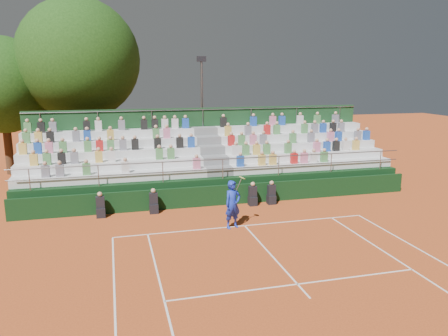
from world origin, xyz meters
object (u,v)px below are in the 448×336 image
object	(u,v)px
tree_west	(2,85)
floodlight_mast	(202,103)
tree_east	(79,60)
tennis_player	(233,204)

from	to	relation	value
tree_west	floodlight_mast	bearing A→B (deg)	-4.96
tree_west	tree_east	world-z (taller)	tree_east
floodlight_mast	tree_west	bearing A→B (deg)	175.04
tennis_player	tree_east	bearing A→B (deg)	116.74
tree_west	tree_east	bearing A→B (deg)	-6.84
tennis_player	tree_west	size ratio (longest dim) A/B	0.26
tennis_player	floodlight_mast	size ratio (longest dim) A/B	0.30
tree_west	floodlight_mast	size ratio (longest dim) A/B	1.16
tennis_player	tree_east	distance (m)	15.68
tennis_player	floodlight_mast	bearing A→B (deg)	83.99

